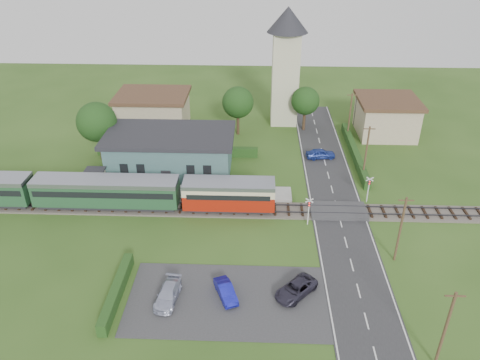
{
  "coord_description": "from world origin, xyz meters",
  "views": [
    {
      "loc": [
        0.74,
        -41.75,
        28.75
      ],
      "look_at": [
        -0.98,
        4.0,
        2.8
      ],
      "focal_mm": 35.0,
      "sensor_mm": 36.0,
      "label": 1
    }
  ],
  "objects_px": {
    "crossing_signal_near": "(309,207)",
    "car_park_blue": "(226,291)",
    "station_building": "(171,152)",
    "house_west": "(154,111)",
    "crossing_signal_far": "(369,186)",
    "car_park_silver": "(168,294)",
    "car_on_road": "(321,154)",
    "car_park_dark": "(296,289)",
    "pedestrian_near": "(212,187)",
    "house_east": "(386,116)",
    "equipment_hut": "(95,180)",
    "pedestrian_far": "(129,186)",
    "train": "(78,191)",
    "church_tower": "(286,58)"
  },
  "relations": [
    {
      "from": "car_on_road",
      "to": "pedestrian_far",
      "type": "height_order",
      "value": "pedestrian_far"
    },
    {
      "from": "house_east",
      "to": "crossing_signal_near",
      "type": "bearing_deg",
      "value": -119.13
    },
    {
      "from": "house_west",
      "to": "crossing_signal_near",
      "type": "bearing_deg",
      "value": -49.89
    },
    {
      "from": "station_building",
      "to": "house_west",
      "type": "distance_m",
      "value": 14.87
    },
    {
      "from": "train",
      "to": "house_west",
      "type": "xyz_separation_m",
      "value": [
        3.9,
        23.0,
        0.61
      ]
    },
    {
      "from": "crossing_signal_near",
      "to": "car_park_blue",
      "type": "relative_size",
      "value": 0.94
    },
    {
      "from": "equipment_hut",
      "to": "train",
      "type": "bearing_deg",
      "value": -105.66
    },
    {
      "from": "car_park_silver",
      "to": "train",
      "type": "bearing_deg",
      "value": 138.06
    },
    {
      "from": "house_west",
      "to": "car_park_silver",
      "type": "xyz_separation_m",
      "value": [
        8.48,
        -37.2,
        -2.11
      ]
    },
    {
      "from": "church_tower",
      "to": "pedestrian_far",
      "type": "bearing_deg",
      "value": -129.08
    },
    {
      "from": "car_on_road",
      "to": "car_park_blue",
      "type": "distance_m",
      "value": 29.13
    },
    {
      "from": "pedestrian_near",
      "to": "pedestrian_far",
      "type": "bearing_deg",
      "value": -17.34
    },
    {
      "from": "equipment_hut",
      "to": "crossing_signal_far",
      "type": "relative_size",
      "value": 0.78
    },
    {
      "from": "pedestrian_near",
      "to": "pedestrian_far",
      "type": "distance_m",
      "value": 9.69
    },
    {
      "from": "car_park_silver",
      "to": "house_west",
      "type": "bearing_deg",
      "value": 109.83
    },
    {
      "from": "crossing_signal_near",
      "to": "car_park_dark",
      "type": "bearing_deg",
      "value": -100.42
    },
    {
      "from": "house_west",
      "to": "car_park_blue",
      "type": "bearing_deg",
      "value": -69.92
    },
    {
      "from": "house_west",
      "to": "house_east",
      "type": "distance_m",
      "value": 35.01
    },
    {
      "from": "train",
      "to": "church_tower",
      "type": "height_order",
      "value": "church_tower"
    },
    {
      "from": "crossing_signal_far",
      "to": "pedestrian_far",
      "type": "relative_size",
      "value": 1.75
    },
    {
      "from": "car_on_road",
      "to": "pedestrian_far",
      "type": "distance_m",
      "value": 25.72
    },
    {
      "from": "equipment_hut",
      "to": "car_park_blue",
      "type": "height_order",
      "value": "equipment_hut"
    },
    {
      "from": "crossing_signal_near",
      "to": "car_park_silver",
      "type": "bearing_deg",
      "value": -137.59
    },
    {
      "from": "car_park_blue",
      "to": "car_park_silver",
      "type": "distance_m",
      "value": 4.93
    },
    {
      "from": "equipment_hut",
      "to": "train",
      "type": "distance_m",
      "value": 3.35
    },
    {
      "from": "house_west",
      "to": "crossing_signal_far",
      "type": "distance_m",
      "value": 35.26
    },
    {
      "from": "station_building",
      "to": "house_west",
      "type": "bearing_deg",
      "value": 109.65
    },
    {
      "from": "station_building",
      "to": "pedestrian_near",
      "type": "height_order",
      "value": "station_building"
    },
    {
      "from": "house_east",
      "to": "car_park_dark",
      "type": "xyz_separation_m",
      "value": [
        -15.57,
        -35.14,
        -2.13
      ]
    },
    {
      "from": "house_east",
      "to": "car_park_silver",
      "type": "xyz_separation_m",
      "value": [
        -26.52,
        -36.2,
        -2.12
      ]
    },
    {
      "from": "house_east",
      "to": "car_on_road",
      "type": "relative_size",
      "value": 2.24
    },
    {
      "from": "house_west",
      "to": "car_park_dark",
      "type": "distance_m",
      "value": 41.08
    },
    {
      "from": "house_west",
      "to": "pedestrian_far",
      "type": "xyz_separation_m",
      "value": [
        1.08,
        -20.3,
        -1.41
      ]
    },
    {
      "from": "crossing_signal_near",
      "to": "station_building",
      "type": "bearing_deg",
      "value": 145.19
    },
    {
      "from": "equipment_hut",
      "to": "house_east",
      "type": "xyz_separation_m",
      "value": [
        38.0,
        18.8,
        1.05
      ]
    },
    {
      "from": "car_on_road",
      "to": "pedestrian_near",
      "type": "relative_size",
      "value": 2.21
    },
    {
      "from": "crossing_signal_near",
      "to": "pedestrian_near",
      "type": "distance_m",
      "value": 11.87
    },
    {
      "from": "car_on_road",
      "to": "pedestrian_near",
      "type": "distance_m",
      "value": 17.3
    },
    {
      "from": "station_building",
      "to": "crossing_signal_near",
      "type": "relative_size",
      "value": 4.88
    },
    {
      "from": "crossing_signal_near",
      "to": "pedestrian_far",
      "type": "distance_m",
      "value": 20.97
    },
    {
      "from": "house_west",
      "to": "station_building",
      "type": "bearing_deg",
      "value": -70.35
    },
    {
      "from": "car_park_blue",
      "to": "pedestrian_near",
      "type": "height_order",
      "value": "pedestrian_near"
    },
    {
      "from": "equipment_hut",
      "to": "car_on_road",
      "type": "relative_size",
      "value": 0.65
    },
    {
      "from": "car_park_dark",
      "to": "station_building",
      "type": "bearing_deg",
      "value": 166.17
    },
    {
      "from": "car_on_road",
      "to": "pedestrian_far",
      "type": "relative_size",
      "value": 2.1
    },
    {
      "from": "train",
      "to": "church_tower",
      "type": "bearing_deg",
      "value": 47.41
    },
    {
      "from": "train",
      "to": "pedestrian_far",
      "type": "relative_size",
      "value": 23.09
    },
    {
      "from": "car_park_silver",
      "to": "car_on_road",
      "type": "bearing_deg",
      "value": 66.77
    },
    {
      "from": "church_tower",
      "to": "pedestrian_far",
      "type": "xyz_separation_m",
      "value": [
        -18.92,
        -23.3,
        -8.84
      ]
    },
    {
      "from": "train",
      "to": "car_park_blue",
      "type": "xyz_separation_m",
      "value": [
        17.28,
        -13.61,
        -1.52
      ]
    }
  ]
}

